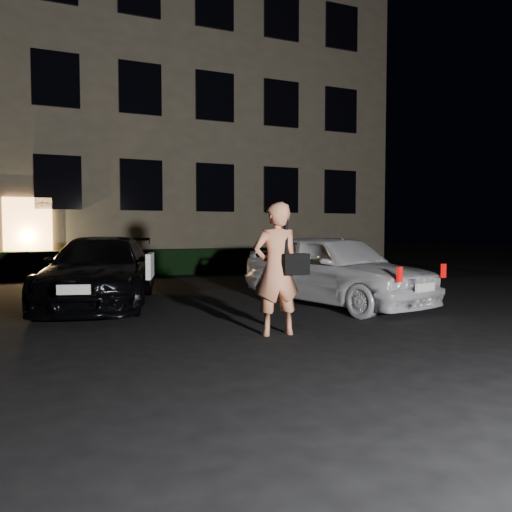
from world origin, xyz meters
name	(u,v)px	position (x,y,z in m)	size (l,w,h in m)	color
ground	(286,340)	(0.00, 0.00, 0.00)	(80.00, 80.00, 0.00)	black
building	(123,119)	(0.00, 14.99, 6.00)	(20.00, 8.11, 12.00)	brown
hedge	(145,263)	(0.00, 10.50, 0.42)	(15.00, 0.70, 0.85)	black
sedan	(101,271)	(-1.99, 4.31, 0.68)	(3.06, 5.02, 1.36)	black
hatch	(334,269)	(2.28, 2.46, 0.73)	(2.67, 4.54, 1.45)	silver
man	(277,269)	(0.02, 0.35, 0.95)	(0.78, 0.48, 1.89)	#D68059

